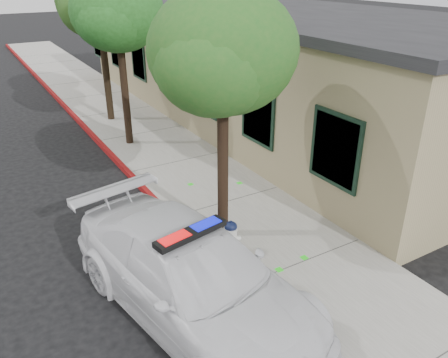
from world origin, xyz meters
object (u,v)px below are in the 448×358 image
clapboard_building (260,63)px  police_car (192,275)px  street_tree_mid (117,16)px  street_tree_far (100,5)px  fire_hydrant (231,237)px  street_tree_near (223,56)px

clapboard_building → police_car: 11.87m
street_tree_mid → street_tree_far: bearing=83.6°
clapboard_building → fire_hydrant: 10.23m
street_tree_mid → street_tree_far: size_ratio=0.97×
street_tree_mid → street_tree_far: street_tree_far is taller
street_tree_mid → street_tree_far: 2.83m
clapboard_building → police_car: bearing=-130.2°
street_tree_near → fire_hydrant: bearing=-109.4°
fire_hydrant → street_tree_mid: (0.42, 7.32, 3.69)m
fire_hydrant → police_car: bearing=-126.5°
fire_hydrant → street_tree_far: bearing=103.0°
street_tree_near → street_tree_far: bearing=87.1°
clapboard_building → street_tree_far: size_ratio=3.75×
police_car → street_tree_mid: size_ratio=1.08×
clapboard_building → street_tree_far: 6.27m
clapboard_building → street_tree_mid: (-5.78, -0.66, 2.10)m
street_tree_near → police_car: bearing=-133.4°
street_tree_far → clapboard_building: bearing=-21.5°
street_tree_mid → clapboard_building: bearing=6.5°
police_car → fire_hydrant: police_car is taller
police_car → street_tree_near: bearing=35.8°
street_tree_near → street_tree_far: 9.41m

